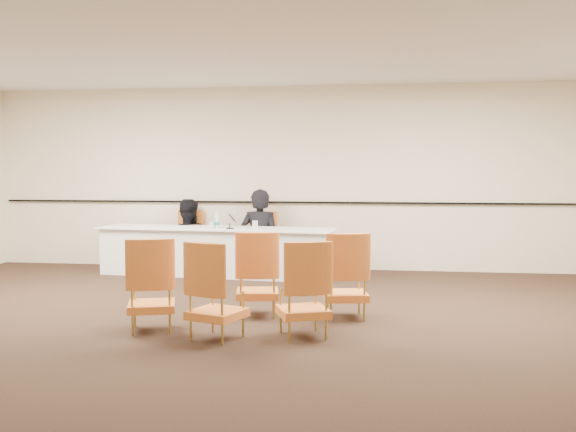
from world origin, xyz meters
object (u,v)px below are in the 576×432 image
object	(u,v)px
panel_table	(216,251)
panelist_main_chair	(260,242)
coffee_cup	(255,225)
panelist_second	(187,247)
aud_chair_back_mid	(217,290)
aud_chair_back_left	(151,284)
aud_chair_front_mid	(257,273)
water_bottle	(217,220)
panelist_main	(260,245)
aud_chair_front_right	(346,275)
drinking_glass	(211,225)
aud_chair_back_right	(303,288)
microphone	(230,220)
panelist_second_chair	(187,240)

from	to	relation	value
panel_table	panelist_main_chair	world-z (taller)	panelist_main_chair
panelist_main_chair	coffee_cup	distance (m)	0.79
panelist_second	coffee_cup	distance (m)	1.61
aud_chair_back_mid	aud_chair_back_left	bearing A→B (deg)	-177.44
aud_chair_back_left	aud_chair_back_mid	size ratio (longest dim) A/B	1.00
panelist_main_chair	aud_chair_back_mid	xyz separation A→B (m)	(0.36, -4.22, 0.00)
aud_chair_front_mid	water_bottle	bearing A→B (deg)	102.93
panelist_main_chair	panelist_second	size ratio (longest dim) A/B	0.60
panel_table	aud_chair_back_mid	size ratio (longest dim) A/B	3.88
panelist_main	aud_chair_front_right	world-z (taller)	panelist_main
drinking_glass	aud_chair_back_left	distance (m)	3.41
panelist_main	panelist_main_chair	distance (m)	0.06
water_bottle	aud_chair_back_right	size ratio (longest dim) A/B	0.25
aud_chair_back_mid	panelist_main	bearing A→B (deg)	115.47
panelist_second	microphone	xyz separation A→B (m)	(0.92, -0.78, 0.52)
coffee_cup	aud_chair_back_right	world-z (taller)	aud_chair_back_right
panelist_second_chair	aud_chair_front_right	size ratio (longest dim) A/B	1.00
panelist_main_chair	aud_chair_back_mid	size ratio (longest dim) A/B	1.00
panel_table	microphone	world-z (taller)	microphone
aud_chair_back_left	aud_chair_back_right	world-z (taller)	same
panelist_main	aud_chair_back_mid	world-z (taller)	panelist_main
coffee_cup	panel_table	bearing A→B (deg)	162.10
aud_chair_front_right	aud_chair_back_right	xyz separation A→B (m)	(-0.37, -0.87, 0.00)
panel_table	aud_chair_front_mid	bearing A→B (deg)	-61.77
aud_chair_back_left	panelist_second	bearing A→B (deg)	84.34
panelist_main_chair	aud_chair_front_mid	bearing A→B (deg)	-75.24
coffee_cup	aud_chair_front_mid	xyz separation A→B (m)	(0.50, -2.46, -0.33)
panelist_second	aud_chair_back_mid	size ratio (longest dim) A/B	1.68
aud_chair_front_right	aud_chair_back_left	distance (m)	2.09
aud_chair_front_mid	aud_chair_back_right	size ratio (longest dim) A/B	1.00
microphone	aud_chair_front_mid	bearing A→B (deg)	-51.80
panelist_main	drinking_glass	size ratio (longest dim) A/B	18.24
panelist_second_chair	coffee_cup	world-z (taller)	panelist_second_chair
aud_chair_front_right	panelist_second	bearing A→B (deg)	120.26
panel_table	aud_chair_back_left	size ratio (longest dim) A/B	3.88
panelist_second_chair	aud_chair_back_right	xyz separation A→B (m)	(2.42, -4.13, 0.00)
panel_table	drinking_glass	bearing A→B (deg)	-111.71
coffee_cup	aud_chair_back_mid	distance (m)	3.54
panelist_second_chair	aud_chair_front_mid	world-z (taller)	same
aud_chair_front_mid	aud_chair_back_right	world-z (taller)	same
panelist_main_chair	microphone	distance (m)	0.86
panelist_main_chair	panelist_main	bearing A→B (deg)	0.00
panelist_second	panelist_second_chair	distance (m)	0.12
panelist_second	panelist_main	bearing A→B (deg)	161.03
panelist_second_chair	aud_chair_back_left	bearing A→B (deg)	-73.08
water_bottle	coffee_cup	distance (m)	0.67
panelist_main	drinking_glass	xyz separation A→B (m)	(-0.65, -0.60, 0.37)
panelist_second_chair	drinking_glass	distance (m)	0.98
panelist_main_chair	aud_chair_back_right	size ratio (longest dim) A/B	1.00
panelist_second_chair	water_bottle	distance (m)	1.00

